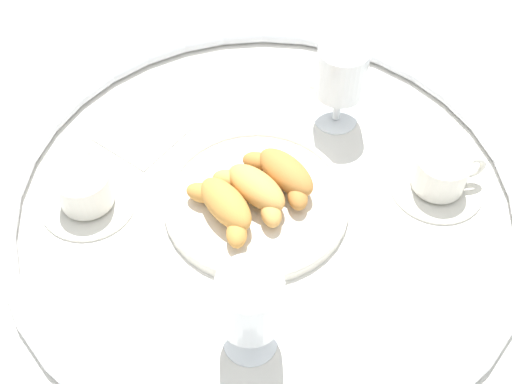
% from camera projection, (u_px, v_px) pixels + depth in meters
% --- Properties ---
extents(ground_plane, '(2.20, 2.20, 0.00)m').
position_uv_depth(ground_plane, '(265.00, 201.00, 0.96)').
color(ground_plane, silver).
extents(table_chrome_rim, '(0.74, 0.74, 0.02)m').
position_uv_depth(table_chrome_rim, '(265.00, 196.00, 0.95)').
color(table_chrome_rim, silver).
rests_on(table_chrome_rim, ground_plane).
extents(pastry_plate, '(0.26, 0.26, 0.02)m').
position_uv_depth(pastry_plate, '(256.00, 201.00, 0.95)').
color(pastry_plate, silver).
rests_on(pastry_plate, ground_plane).
extents(croissant_large, '(0.14, 0.07, 0.04)m').
position_uv_depth(croissant_large, '(283.00, 172.00, 0.95)').
color(croissant_large, '#BC7A38').
rests_on(croissant_large, pastry_plate).
extents(croissant_small, '(0.13, 0.08, 0.04)m').
position_uv_depth(croissant_small, '(254.00, 189.00, 0.93)').
color(croissant_small, '#D6994C').
rests_on(croissant_small, pastry_plate).
extents(croissant_extra, '(0.14, 0.06, 0.04)m').
position_uv_depth(croissant_extra, '(225.00, 207.00, 0.91)').
color(croissant_extra, '#CC893D').
rests_on(croissant_extra, pastry_plate).
extents(coffee_cup_near, '(0.14, 0.14, 0.06)m').
position_uv_depth(coffee_cup_near, '(440.00, 176.00, 0.96)').
color(coffee_cup_near, silver).
rests_on(coffee_cup_near, ground_plane).
extents(coffee_cup_far, '(0.14, 0.14, 0.06)m').
position_uv_depth(coffee_cup_far, '(86.00, 191.00, 0.94)').
color(coffee_cup_far, silver).
rests_on(coffee_cup_far, ground_plane).
extents(juice_glass_left, '(0.08, 0.08, 0.14)m').
position_uv_depth(juice_glass_left, '(250.00, 304.00, 0.75)').
color(juice_glass_left, white).
rests_on(juice_glass_left, ground_plane).
extents(juice_glass_right, '(0.08, 0.08, 0.14)m').
position_uv_depth(juice_glass_right, '(341.00, 74.00, 0.99)').
color(juice_glass_right, white).
rests_on(juice_glass_right, ground_plane).
extents(sugar_packet, '(0.06, 0.06, 0.01)m').
position_uv_depth(sugar_packet, '(320.00, 77.00, 1.12)').
color(sugar_packet, white).
rests_on(sugar_packet, ground_plane).
extents(folded_napkin, '(0.14, 0.14, 0.01)m').
position_uv_depth(folded_napkin, '(142.00, 133.00, 1.04)').
color(folded_napkin, silver).
rests_on(folded_napkin, ground_plane).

